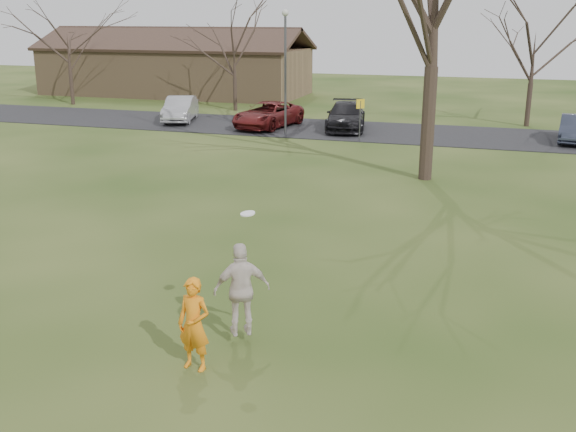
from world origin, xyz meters
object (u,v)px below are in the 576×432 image
object	(u,v)px
car_1	(180,109)
car_3	(346,116)
car_2	(268,115)
car_5	(575,129)
building	(176,69)
catching_play	(242,289)
lamp_post	(285,57)
player_defender	(194,324)

from	to	relation	value
car_1	car_3	world-z (taller)	car_3
car_2	car_3	xyz separation A→B (m)	(4.26, 0.56, 0.03)
car_5	building	bearing A→B (deg)	161.09
catching_play	building	world-z (taller)	building
car_1	catching_play	distance (m)	28.03
car_3	lamp_post	world-z (taller)	lamp_post
car_3	car_2	bearing A→B (deg)	177.38
car_1	player_defender	bearing A→B (deg)	-79.49
car_3	building	bearing A→B (deg)	132.05
car_2	car_5	xyz separation A→B (m)	(15.74, 0.33, -0.05)
catching_play	lamp_post	distance (m)	23.06
player_defender	catching_play	distance (m)	1.26
car_3	building	xyz separation A→B (m)	(-16.60, 12.90, 1.17)
catching_play	lamp_post	xyz separation A→B (m)	(-6.21, 22.02, 2.87)
catching_play	lamp_post	world-z (taller)	lamp_post
player_defender	lamp_post	size ratio (longest dim) A/B	0.27
player_defender	car_2	size ratio (longest dim) A/B	0.34
catching_play	building	bearing A→B (deg)	118.31
car_1	building	world-z (taller)	building
car_1	car_2	xyz separation A→B (m)	(5.60, -0.52, -0.02)
player_defender	car_2	world-z (taller)	player_defender
catching_play	car_2	bearing A→B (deg)	108.11
lamp_post	car_2	bearing A→B (deg)	129.13
car_1	car_3	size ratio (longest dim) A/B	0.87
player_defender	car_5	distance (m)	26.87
catching_play	player_defender	bearing A→B (deg)	-111.24
building	car_2	bearing A→B (deg)	-47.49
car_3	car_5	bearing A→B (deg)	-11.21
lamp_post	car_5	bearing A→B (deg)	9.56
car_3	car_5	xyz separation A→B (m)	(11.49, -0.22, -0.07)
car_5	car_3	bearing A→B (deg)	-174.97
car_2	catching_play	world-z (taller)	catching_play
player_defender	car_2	xyz separation A→B (m)	(-7.42, 25.21, -0.12)
car_1	lamp_post	xyz separation A→B (m)	(7.26, -2.56, 3.22)
car_2	building	bearing A→B (deg)	142.80
car_3	lamp_post	bearing A→B (deg)	-145.11
car_5	car_1	bearing A→B (deg)	-174.35
car_5	catching_play	size ratio (longest dim) A/B	1.60
car_2	lamp_post	distance (m)	4.17
car_1	car_5	world-z (taller)	car_1
car_2	lamp_post	size ratio (longest dim) A/B	0.79
car_2	catching_play	distance (m)	25.31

